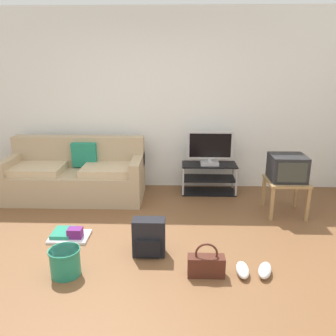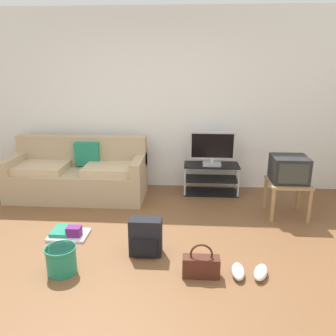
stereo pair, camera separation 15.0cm
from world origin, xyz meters
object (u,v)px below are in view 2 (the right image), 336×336
couch (79,175)px  crt_tv (289,169)px  cleaning_bucket (61,259)px  sneakers_pair (249,272)px  backpack (146,237)px  handbag (201,266)px  side_table (287,187)px  tv_stand (211,179)px  floor_tray (68,233)px  flat_tv (212,149)px

couch → crt_tv: bearing=-9.6°
cleaning_bucket → sneakers_pair: cleaning_bucket is taller
couch → backpack: bearing=-52.7°
handbag → cleaning_bucket: 1.32m
handbag → couch: bearing=132.4°
side_table → handbag: (-1.13, -1.43, -0.28)m
tv_stand → sneakers_pair: tv_stand is taller
backpack → cleaning_bucket: (-0.75, -0.38, -0.05)m
couch → floor_tray: 1.32m
cleaning_bucket → sneakers_pair: 1.77m
crt_tv → floor_tray: 2.81m
couch → side_table: 2.95m
backpack → side_table: bearing=47.6°
side_table → floor_tray: 2.77m
sneakers_pair → floor_tray: size_ratio=0.85×
crt_tv → handbag: 1.91m
tv_stand → crt_tv: (0.93, -0.73, 0.40)m
flat_tv → handbag: flat_tv is taller
couch → handbag: (1.77, -1.94, -0.22)m
tv_stand → crt_tv: size_ratio=1.86×
flat_tv → crt_tv: bearing=-37.1°
handbag → tv_stand: bearing=84.7°
side_table → handbag: side_table is taller
flat_tv → side_table: (0.93, -0.72, -0.32)m
tv_stand → floor_tray: bearing=-138.6°
backpack → cleaning_bucket: backpack is taller
cleaning_bucket → floor_tray: (-0.19, 0.70, -0.10)m
tv_stand → side_table: 1.20m
handbag → sneakers_pair: size_ratio=0.93×
side_table → floor_tray: size_ratio=1.15×
handbag → flat_tv: bearing=84.7°
couch → sneakers_pair: bearing=-40.7°
crt_tv → cleaning_bucket: (-2.45, -1.48, -0.49)m
backpack → tv_stand: bearing=82.4°
couch → flat_tv: (1.97, 0.22, 0.38)m
flat_tv → floor_tray: (-1.71, -1.48, -0.66)m
tv_stand → backpack: bearing=-112.8°
sneakers_pair → floor_tray: 2.06m
floor_tray → couch: bearing=101.8°
backpack → sneakers_pair: backpack is taller
crt_tv → floor_tray: bearing=-163.6°
couch → sneakers_pair: 2.94m
flat_tv → floor_tray: bearing=-139.1°
backpack → cleaning_bucket: 0.85m
crt_tv → backpack: bearing=-147.2°
handbag → sneakers_pair: 0.46m
couch → handbag: couch is taller
flat_tv → cleaning_bucket: flat_tv is taller
handbag → cleaning_bucket: bearing=-178.9°
flat_tv → sneakers_pair: size_ratio=1.79×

